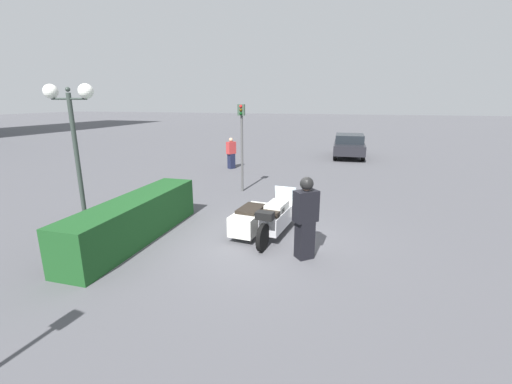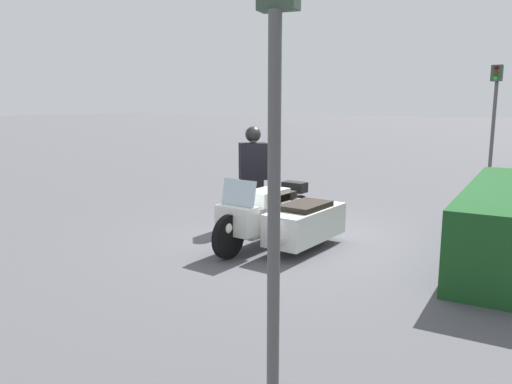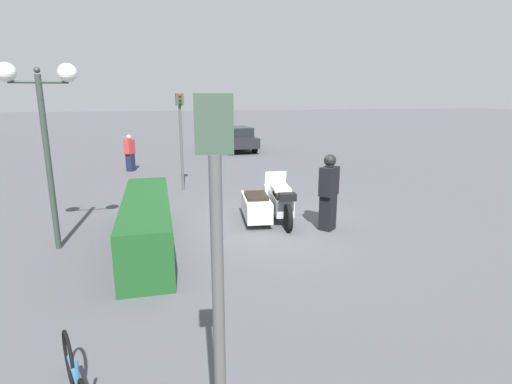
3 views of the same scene
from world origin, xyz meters
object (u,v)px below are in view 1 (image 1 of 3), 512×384
Objects in this scene: officer_rider at (305,216)px; hedge_bush_curbside at (135,219)px; police_motorcycle at (264,217)px; twin_lamp_post at (71,116)px; parked_car_background at (349,145)px; pedestrian_bystander at (231,153)px; traffic_light_near at (242,135)px.

hedge_bush_curbside is at bearing -128.60° from officer_rider.
police_motorcycle is 5.63m from twin_lamp_post.
officer_rider is at bearing 175.58° from parked_car_background.
twin_lamp_post reaches higher than pedestrian_bystander.
traffic_light_near reaches higher than pedestrian_bystander.
officer_rider is 6.49m from twin_lamp_post.
hedge_bush_curbside is 5.62m from traffic_light_near.
police_motorcycle is 4.74m from traffic_light_near.
police_motorcycle is 3.30m from hedge_bush_curbside.
officer_rider is 10.65m from pedestrian_bystander.
parked_car_background is at bearing 137.01° from officer_rider.
officer_rider is 14.73m from parked_car_background.
police_motorcycle is at bearing -32.19° from pedestrian_bystander.
twin_lamp_post reaches higher than officer_rider.
twin_lamp_post is 9.42m from pedestrian_bystander.
officer_rider is at bearing 25.52° from traffic_light_near.
officer_rider is 0.57× the size of traffic_light_near.
traffic_light_near is at bearing -32.56° from pedestrian_bystander.
police_motorcycle is 9.08m from pedestrian_bystander.
police_motorcycle is 1.67× the size of pedestrian_bystander.
traffic_light_near is 2.08× the size of pedestrian_bystander.
pedestrian_bystander is at bearing 168.23° from officer_rider.
twin_lamp_post is 2.43× the size of pedestrian_bystander.
traffic_light_near is (3.98, 1.94, 1.70)m from police_motorcycle.
traffic_light_near is at bearing -11.84° from hedge_bush_curbside.
officer_rider is 0.45× the size of parked_car_background.
traffic_light_near is at bearing 32.17° from police_motorcycle.
parked_car_background is at bearing 75.45° from pedestrian_bystander.
officer_rider is 1.18× the size of pedestrian_bystander.
parked_car_background is at bearing 152.42° from traffic_light_near.
police_motorcycle is 1.75m from officer_rider.
parked_car_background is (13.58, -1.83, 0.28)m from police_motorcycle.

